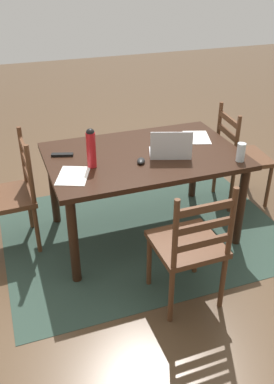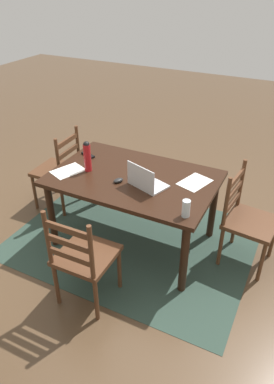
# 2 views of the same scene
# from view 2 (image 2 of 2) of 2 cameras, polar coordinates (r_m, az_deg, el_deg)

# --- Properties ---
(ground_plane) EXTENTS (14.00, 14.00, 0.00)m
(ground_plane) POSITION_cam_2_polar(r_m,az_deg,el_deg) (3.76, -0.51, -7.51)
(ground_plane) COLOR brown
(area_rug) EXTENTS (2.37, 1.80, 0.01)m
(area_rug) POSITION_cam_2_polar(r_m,az_deg,el_deg) (3.76, -0.51, -7.48)
(area_rug) COLOR #2D4238
(area_rug) RESTS_ON ground
(dining_table) EXTENTS (1.53, 1.00, 0.75)m
(dining_table) POSITION_cam_2_polar(r_m,az_deg,el_deg) (3.37, -0.57, 1.17)
(dining_table) COLOR black
(dining_table) RESTS_ON ground
(chair_left_near) EXTENTS (0.48, 0.48, 0.95)m
(chair_left_near) POSITION_cam_2_polar(r_m,az_deg,el_deg) (3.40, 17.19, -4.31)
(chair_left_near) COLOR #56331E
(chair_left_near) RESTS_ON ground
(chair_right_near) EXTENTS (0.46, 0.46, 0.95)m
(chair_right_near) POSITION_cam_2_polar(r_m,az_deg,el_deg) (4.13, -12.39, 3.44)
(chair_right_near) COLOR #56331E
(chair_right_near) RESTS_ON ground
(chair_far_head) EXTENTS (0.45, 0.45, 0.95)m
(chair_far_head) POSITION_cam_2_polar(r_m,az_deg,el_deg) (2.90, -8.53, -10.27)
(chair_far_head) COLOR #56331E
(chair_far_head) RESTS_ON ground
(laptop) EXTENTS (0.37, 0.31, 0.23)m
(laptop) POSITION_cam_2_polar(r_m,az_deg,el_deg) (3.14, 1.33, 1.73)
(laptop) COLOR silver
(laptop) RESTS_ON dining_table
(water_bottle) EXTENTS (0.07, 0.07, 0.30)m
(water_bottle) POSITION_cam_2_polar(r_m,az_deg,el_deg) (3.39, -7.96, 5.77)
(water_bottle) COLOR red
(water_bottle) RESTS_ON dining_table
(drinking_glass) EXTENTS (0.07, 0.07, 0.14)m
(drinking_glass) POSITION_cam_2_polar(r_m,az_deg,el_deg) (2.79, 7.85, -2.62)
(drinking_glass) COLOR silver
(drinking_glass) RESTS_ON dining_table
(computer_mouse) EXTENTS (0.10, 0.12, 0.03)m
(computer_mouse) POSITION_cam_2_polar(r_m,az_deg,el_deg) (3.24, -3.02, 1.87)
(computer_mouse) COLOR black
(computer_mouse) RESTS_ON dining_table
(tv_remote) EXTENTS (0.18, 0.09, 0.02)m
(tv_remote) POSITION_cam_2_polar(r_m,az_deg,el_deg) (3.74, -7.84, 5.89)
(tv_remote) COLOR black
(tv_remote) RESTS_ON dining_table
(paper_stack_left) EXTENTS (0.29, 0.35, 0.00)m
(paper_stack_left) POSITION_cam_2_polar(r_m,az_deg,el_deg) (3.28, 9.22, 1.55)
(paper_stack_left) COLOR white
(paper_stack_left) RESTS_ON dining_table
(paper_stack_right) EXTENTS (0.31, 0.35, 0.00)m
(paper_stack_right) POSITION_cam_2_polar(r_m,az_deg,el_deg) (3.48, -10.96, 3.33)
(paper_stack_right) COLOR white
(paper_stack_right) RESTS_ON dining_table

